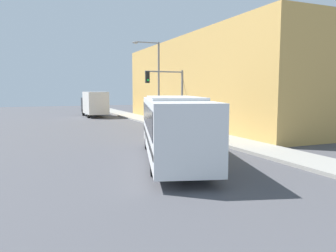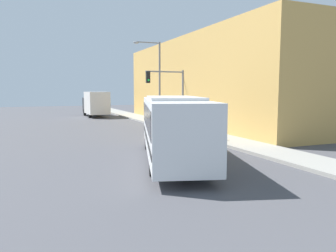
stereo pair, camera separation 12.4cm
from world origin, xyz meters
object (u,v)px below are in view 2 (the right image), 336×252
at_px(delivery_truck, 96,103).
at_px(traffic_light_pole, 170,89).
at_px(fire_hydrant, 219,134).
at_px(street_lamp, 156,76).
at_px(city_bus, 173,124).
at_px(parking_meter, 179,118).

distance_m(delivery_truck, traffic_light_pole, 18.70).
bearing_deg(fire_hydrant, traffic_light_pole, 99.71).
height_order(fire_hydrant, traffic_light_pole, traffic_light_pole).
bearing_deg(fire_hydrant, delivery_truck, 98.59).
height_order(fire_hydrant, street_lamp, street_lamp).
relative_size(fire_hydrant, street_lamp, 0.10).
bearing_deg(traffic_light_pole, delivery_truck, 98.23).
bearing_deg(traffic_light_pole, street_lamp, 80.40).
bearing_deg(street_lamp, city_bus, -107.69).
xyz_separation_m(fire_hydrant, traffic_light_pole, (-1.03, 5.99, 2.96)).
bearing_deg(delivery_truck, fire_hydrant, -81.41).
height_order(traffic_light_pole, street_lamp, street_lamp).
relative_size(fire_hydrant, parking_meter, 0.59).
distance_m(fire_hydrant, traffic_light_pole, 6.77).
bearing_deg(delivery_truck, traffic_light_pole, -81.77).
distance_m(parking_meter, street_lamp, 6.30).
relative_size(city_bus, street_lamp, 1.35).
bearing_deg(street_lamp, delivery_truck, 105.60).
xyz_separation_m(city_bus, fire_hydrant, (4.98, 3.81, -1.23)).
xyz_separation_m(traffic_light_pole, parking_meter, (1.03, 0.45, -2.45)).
bearing_deg(city_bus, delivery_truck, 104.23).
bearing_deg(traffic_light_pole, parking_meter, 23.61).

